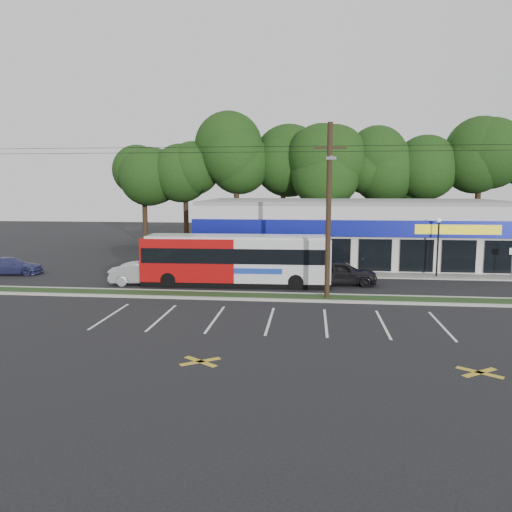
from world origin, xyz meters
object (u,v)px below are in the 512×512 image
object	(u,v)px
car_dark	(340,272)
pedestrian_a	(310,267)
metrobus	(236,259)
car_blue	(12,266)
car_silver	(144,273)
pedestrian_b	(327,270)
utility_pole	(326,205)
lamp_post	(438,240)
sign_post	(512,258)

from	to	relation	value
car_dark	pedestrian_a	bearing A→B (deg)	49.91
pedestrian_a	metrobus	bearing A→B (deg)	-2.78
car_blue	pedestrian_a	world-z (taller)	pedestrian_a
car_silver	pedestrian_b	xyz separation A→B (m)	(12.14, 1.86, 0.15)
utility_pole	car_dark	world-z (taller)	utility_pole
car_blue	utility_pole	bearing A→B (deg)	-112.93
pedestrian_b	lamp_post	bearing A→B (deg)	-170.00
car_dark	pedestrian_a	size ratio (longest dim) A/B	2.90
lamp_post	car_silver	bearing A→B (deg)	-166.89
utility_pole	pedestrian_a	xyz separation A→B (m)	(-0.82, 6.28, -4.58)
lamp_post	pedestrian_a	xyz separation A→B (m)	(-8.99, -1.59, -1.84)
sign_post	metrobus	distance (m)	19.25
pedestrian_a	pedestrian_b	distance (m)	1.66
sign_post	car_silver	bearing A→B (deg)	-169.95
car_dark	sign_post	bearing A→B (deg)	-74.98
sign_post	car_silver	xyz separation A→B (m)	(-25.00, -4.43, -0.82)
utility_pole	pedestrian_a	distance (m)	7.82
metrobus	pedestrian_b	size ratio (longest dim) A/B	6.98
metrobus	car_blue	xyz separation A→B (m)	(-17.19, 2.20, -1.11)
pedestrian_a	car_silver	bearing A→B (deg)	-16.53
car_silver	lamp_post	bearing A→B (deg)	-88.57
sign_post	pedestrian_b	size ratio (longest dim) A/B	1.26
pedestrian_a	car_dark	bearing A→B (deg)	107.17
metrobus	sign_post	bearing A→B (deg)	10.68
pedestrian_a	utility_pole	bearing A→B (deg)	65.32
car_dark	pedestrian_a	xyz separation A→B (m)	(-1.99, 1.71, 0.01)
metrobus	car_silver	size ratio (longest dim) A/B	2.77
car_dark	car_silver	size ratio (longest dim) A/B	1.09
utility_pole	pedestrian_a	size ratio (longest dim) A/B	30.06
car_blue	pedestrian_b	size ratio (longest dim) A/B	2.49
lamp_post	utility_pole	bearing A→B (deg)	-136.05
lamp_post	car_silver	distance (m)	20.63
pedestrian_a	pedestrian_b	bearing A→B (deg)	100.89
lamp_post	pedestrian_b	xyz separation A→B (m)	(-7.86, -2.80, -1.79)
utility_pole	lamp_post	xyz separation A→B (m)	(8.17, 7.87, -2.74)
pedestrian_a	sign_post	bearing A→B (deg)	153.48
sign_post	car_dark	size ratio (longest dim) A/B	0.46
car_dark	metrobus	bearing A→B (deg)	98.99
lamp_post	metrobus	bearing A→B (deg)	-162.71
utility_pole	car_blue	world-z (taller)	utility_pole
sign_post	car_blue	size ratio (longest dim) A/B	0.50
lamp_post	metrobus	size ratio (longest dim) A/B	0.34
utility_pole	car_dark	xyz separation A→B (m)	(1.17, 4.57, -4.59)
utility_pole	car_blue	size ratio (longest dim) A/B	11.33
pedestrian_a	pedestrian_b	xyz separation A→B (m)	(1.13, -1.21, 0.05)
car_blue	pedestrian_a	bearing A→B (deg)	-97.40
pedestrian_a	lamp_post	bearing A→B (deg)	157.94
utility_pole	pedestrian_b	distance (m)	6.81
sign_post	pedestrian_a	world-z (taller)	sign_post
metrobus	car_blue	distance (m)	17.36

